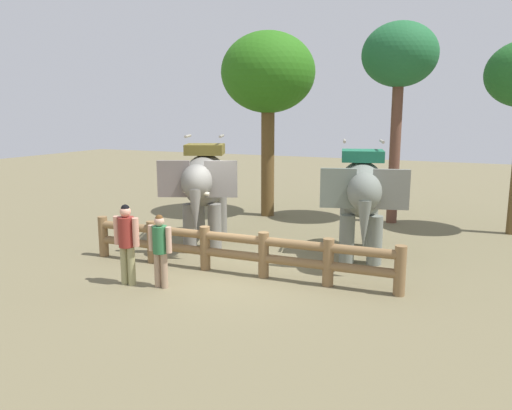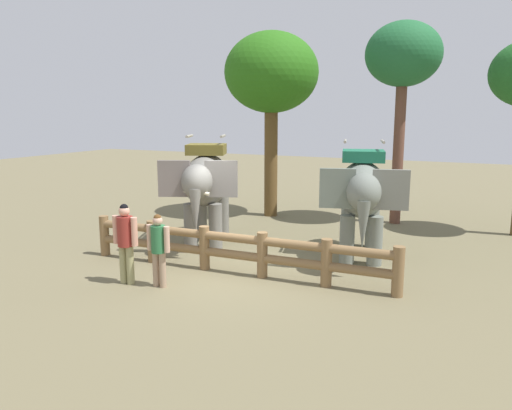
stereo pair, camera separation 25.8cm
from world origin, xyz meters
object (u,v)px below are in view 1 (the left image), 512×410
object	(u,v)px
log_fence	(234,248)
tree_back_center	(400,59)
tourist_woman_in_black	(160,246)
tourist_man_in_blue	(127,239)
elephant_near_left	(204,183)
elephant_center	(361,193)
tree_far_left	(268,75)

from	to	relation	value
log_fence	tree_back_center	size ratio (longest dim) A/B	1.17
log_fence	tree_back_center	bearing A→B (deg)	70.54
tourist_woman_in_black	tourist_man_in_blue	bearing A→B (deg)	-169.63
elephant_near_left	tourist_man_in_blue	distance (m)	3.82
tourist_woman_in_black	tourist_man_in_blue	size ratio (longest dim) A/B	0.90
elephant_near_left	elephant_center	distance (m)	4.37
log_fence	elephant_center	bearing A→B (deg)	46.75
tree_back_center	tree_far_left	bearing A→B (deg)	-171.51
log_fence	tourist_man_in_blue	bearing A→B (deg)	-137.45
tourist_woman_in_black	tourist_man_in_blue	world-z (taller)	tourist_man_in_blue
tree_far_left	tourist_man_in_blue	bearing A→B (deg)	-89.56
tourist_woman_in_black	tourist_man_in_blue	distance (m)	0.78
elephant_near_left	tourist_man_in_blue	xyz separation A→B (m)	(0.22, -3.75, -0.70)
tree_back_center	tourist_woman_in_black	bearing A→B (deg)	-112.26
tourist_man_in_blue	elephant_center	bearing A→B (deg)	45.04
log_fence	elephant_center	xyz separation A→B (m)	(2.38, 2.53, 1.09)
tourist_woman_in_black	tree_back_center	xyz separation A→B (m)	(3.49, 8.52, 4.45)
elephant_center	tourist_man_in_blue	size ratio (longest dim) A/B	2.02
elephant_center	tree_far_left	size ratio (longest dim) A/B	0.56
tourist_woman_in_black	tree_far_left	size ratio (longest dim) A/B	0.25
log_fence	tree_far_left	xyz separation A→B (m)	(-1.82, 6.40, 4.36)
elephant_near_left	log_fence	bearing A→B (deg)	-47.30
elephant_center	tourist_woman_in_black	xyz separation A→B (m)	(-3.37, -4.00, -0.77)
elephant_center	tree_back_center	xyz separation A→B (m)	(0.11, 4.52, 3.68)
log_fence	tree_far_left	bearing A→B (deg)	105.85
tourist_woman_in_black	elephant_center	bearing A→B (deg)	49.85
elephant_center	tree_far_left	xyz separation A→B (m)	(-4.19, 3.87, 3.27)
elephant_center	tree_back_center	distance (m)	5.83
tourist_woman_in_black	tree_back_center	distance (m)	10.22
tree_back_center	tourist_man_in_blue	bearing A→B (deg)	-116.13
log_fence	tree_back_center	distance (m)	8.86
elephant_near_left	tourist_man_in_blue	world-z (taller)	elephant_near_left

